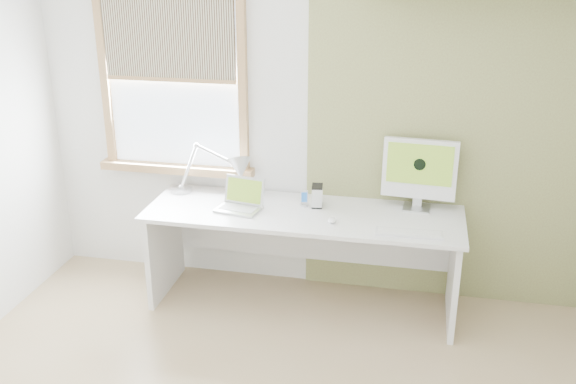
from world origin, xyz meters
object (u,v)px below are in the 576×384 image
(desk_lamp, at_px, (229,170))
(desk, at_px, (305,234))
(laptop, at_px, (241,201))
(external_drive, at_px, (317,196))
(imac, at_px, (420,170))

(desk_lamp, bearing_deg, desk, -10.70)
(desk_lamp, distance_m, laptop, 0.29)
(desk_lamp, bearing_deg, laptop, -53.52)
(desk, bearing_deg, laptop, -169.17)
(desk_lamp, relative_size, laptop, 2.03)
(desk, relative_size, external_drive, 14.21)
(imac, bearing_deg, desk_lamp, -177.26)
(laptop, distance_m, external_drive, 0.54)
(external_drive, height_order, imac, imac)
(desk_lamp, xyz_separation_m, laptop, (0.14, -0.19, -0.15))
(desk_lamp, height_order, laptop, desk_lamp)
(imac, bearing_deg, desk, -167.16)
(laptop, relative_size, external_drive, 2.16)
(desk, height_order, laptop, laptop)
(desk_lamp, relative_size, imac, 1.33)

